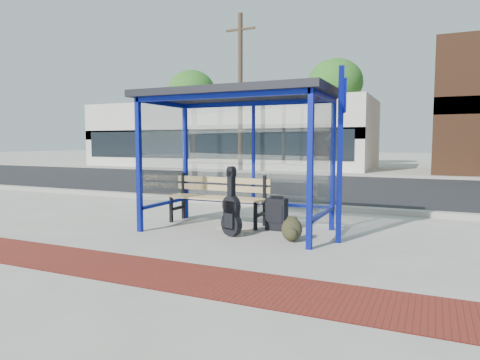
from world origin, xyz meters
The scene contains 19 objects.
ground centered at (0.00, 0.00, 0.00)m, with size 120.00×120.00×0.00m, color #B2ADA0.
brick_paver_strip centered at (0.00, -2.60, 0.01)m, with size 60.00×1.00×0.01m, color maroon.
curb_near centered at (0.00, 2.90, 0.06)m, with size 60.00×0.25×0.12m, color gray.
street_asphalt centered at (0.00, 8.00, 0.00)m, with size 60.00×10.00×0.00m, color black.
curb_far centered at (0.00, 13.10, 0.06)m, with size 60.00×0.25×0.12m, color gray.
far_sidewalk centered at (0.00, 15.00, 0.00)m, with size 60.00×4.00×0.01m, color #B2ADA0.
bus_shelter centered at (0.00, 0.07, 2.07)m, with size 3.30×1.80×2.42m.
storefront_white centered at (-9.00, 17.99, 2.00)m, with size 18.00×6.04×4.00m.
tree_left centered at (-14.00, 22.00, 5.45)m, with size 3.60×3.60×7.03m.
tree_mid centered at (-3.00, 22.00, 5.45)m, with size 3.60×3.60×7.03m.
utility_pole_west centered at (-6.00, 13.40, 4.11)m, with size 1.60×0.24×8.00m.
bench centered at (-0.60, 0.47, 0.53)m, with size 2.00×0.51×0.94m.
guitar_bag centered at (0.10, -0.42, 0.40)m, with size 0.41×0.25×1.08m.
suitcase centered at (0.62, 0.34, 0.28)m, with size 0.36×0.24×0.61m.
backpack centered at (1.12, -0.38, 0.18)m, with size 0.37×0.35×0.38m.
sign_post centered at (1.81, -0.16, 1.51)m, with size 0.16×0.33×2.68m.
newspaper_a centered at (-0.26, 0.13, 0.00)m, with size 0.36×0.28×0.01m, color white.
newspaper_b centered at (0.14, 0.09, 0.00)m, with size 0.37×0.30×0.01m, color white.
newspaper_c centered at (0.07, -0.23, 0.00)m, with size 0.37×0.29×0.01m, color white.
Camera 1 is at (3.10, -6.69, 1.54)m, focal length 32.00 mm.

